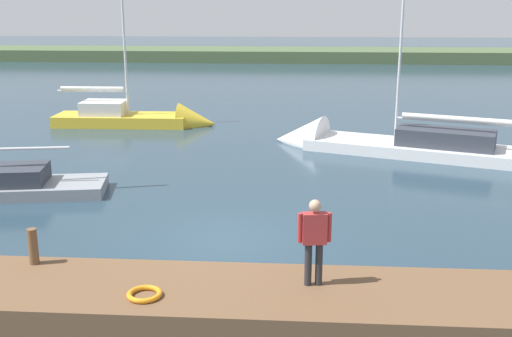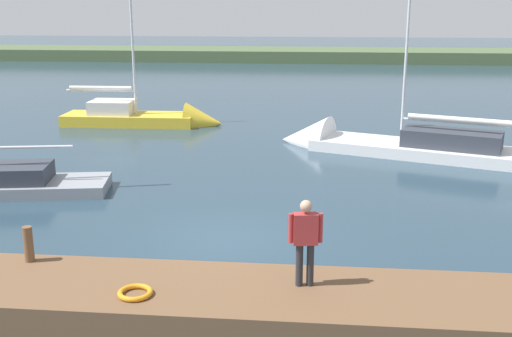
{
  "view_description": "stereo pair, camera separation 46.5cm",
  "coord_description": "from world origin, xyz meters",
  "px_view_note": "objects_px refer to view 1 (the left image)",
  "views": [
    {
      "loc": [
        -1.83,
        15.01,
        6.03
      ],
      "look_at": [
        -0.62,
        -2.21,
        1.37
      ],
      "focal_mm": 43.25,
      "sensor_mm": 36.0,
      "label": 1
    },
    {
      "loc": [
        -2.29,
        14.97,
        6.03
      ],
      "look_at": [
        -0.62,
        -2.21,
        1.37
      ],
      "focal_mm": 43.25,
      "sensor_mm": 36.0,
      "label": 2
    }
  ],
  "objects_px": {
    "life_ring_buoy": "(144,294)",
    "person_on_dock": "(314,236)",
    "sailboat_far_left": "(373,145)",
    "mooring_post_near": "(33,246)",
    "sailboat_near_dock": "(146,121)"
  },
  "relations": [
    {
      "from": "mooring_post_near",
      "to": "person_on_dock",
      "type": "xyz_separation_m",
      "value": [
        -5.81,
        0.59,
        0.62
      ]
    },
    {
      "from": "sailboat_near_dock",
      "to": "person_on_dock",
      "type": "bearing_deg",
      "value": -68.43
    },
    {
      "from": "mooring_post_near",
      "to": "sailboat_far_left",
      "type": "xyz_separation_m",
      "value": [
        -8.61,
        -13.97,
        -0.9
      ]
    },
    {
      "from": "sailboat_near_dock",
      "to": "mooring_post_near",
      "type": "bearing_deg",
      "value": -84.25
    },
    {
      "from": "sailboat_far_left",
      "to": "sailboat_near_dock",
      "type": "bearing_deg",
      "value": -3.66
    },
    {
      "from": "person_on_dock",
      "to": "sailboat_near_dock",
      "type": "bearing_deg",
      "value": -165.35
    },
    {
      "from": "sailboat_far_left",
      "to": "person_on_dock",
      "type": "distance_m",
      "value": 14.91
    },
    {
      "from": "sailboat_far_left",
      "to": "person_on_dock",
      "type": "relative_size",
      "value": 7.29
    },
    {
      "from": "sailboat_far_left",
      "to": "sailboat_near_dock",
      "type": "relative_size",
      "value": 1.45
    },
    {
      "from": "life_ring_buoy",
      "to": "sailboat_far_left",
      "type": "relative_size",
      "value": 0.05
    },
    {
      "from": "sailboat_far_left",
      "to": "mooring_post_near",
      "type": "bearing_deg",
      "value": 78.21
    },
    {
      "from": "life_ring_buoy",
      "to": "person_on_dock",
      "type": "height_order",
      "value": "person_on_dock"
    },
    {
      "from": "life_ring_buoy",
      "to": "person_on_dock",
      "type": "relative_size",
      "value": 0.38
    },
    {
      "from": "life_ring_buoy",
      "to": "person_on_dock",
      "type": "xyz_separation_m",
      "value": [
        -3.14,
        -0.73,
        0.95
      ]
    },
    {
      "from": "sailboat_far_left",
      "to": "person_on_dock",
      "type": "height_order",
      "value": "sailboat_far_left"
    }
  ]
}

